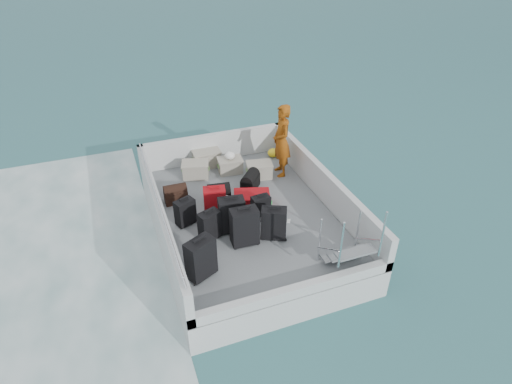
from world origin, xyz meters
TOP-DOWN VIEW (x-y plane):
  - ground at (0.00, 0.00)m, footprint 160.00×160.00m
  - ferry_hull at (0.00, 0.00)m, footprint 3.60×5.00m
  - deck at (0.00, 0.00)m, footprint 3.30×4.70m
  - deck_fittings at (0.35, -0.32)m, footprint 3.60×5.00m
  - suitcase_0 at (-1.30, -1.46)m, footprint 0.56×0.46m
  - suitcase_1 at (-0.91, -0.55)m, footprint 0.45×0.35m
  - suitcase_2 at (-1.23, 0.06)m, footprint 0.44×0.36m
  - suitcase_3 at (-0.34, -0.91)m, footprint 0.51×0.31m
  - suitcase_4 at (-0.44, -0.46)m, footprint 0.53×0.35m
  - suitcase_5 at (-0.60, 0.18)m, footprint 0.48×0.35m
  - suitcase_6 at (0.23, -0.93)m, footprint 0.54×0.45m
  - suitcase_7 at (0.22, -0.28)m, footprint 0.38×0.23m
  - suitcase_8 at (0.21, 0.21)m, footprint 0.85×0.69m
  - duffel_0 at (-1.26, 0.91)m, footprint 0.48×0.31m
  - duffel_1 at (-0.39, 0.62)m, footprint 0.50×0.36m
  - duffel_2 at (0.40, 0.85)m, footprint 0.55×0.57m
  - crate_0 at (-0.62, 1.76)m, footprint 0.67×0.54m
  - crate_1 at (-0.24, 2.20)m, footprint 0.62×0.43m
  - crate_2 at (0.20, 1.70)m, footprint 0.57×0.42m
  - crate_3 at (0.77, 1.24)m, footprint 0.61×0.48m
  - yellow_bag at (1.45, 2.04)m, footprint 0.28×0.26m
  - white_bag at (0.20, 1.70)m, footprint 0.24×0.24m
  - passenger at (1.30, 1.22)m, footprint 0.46×0.67m

SIDE VIEW (x-z plane):
  - ground at x=0.00m, z-range 0.00..0.00m
  - ferry_hull at x=0.00m, z-range 0.00..0.60m
  - deck at x=0.00m, z-range 0.60..0.62m
  - yellow_bag at x=1.45m, z-range 0.62..0.84m
  - suitcase_8 at x=0.21m, z-range 0.62..0.91m
  - duffel_0 at x=-1.26m, z-range 0.62..0.94m
  - duffel_1 at x=-0.39m, z-range 0.62..0.94m
  - duffel_2 at x=0.40m, z-range 0.62..0.94m
  - crate_2 at x=0.20m, z-range 0.62..0.94m
  - crate_3 at x=0.77m, z-range 0.62..0.95m
  - crate_0 at x=-0.62m, z-range 0.62..0.97m
  - crate_1 at x=-0.24m, z-range 0.62..0.99m
  - suitcase_7 at x=0.22m, z-range 0.62..1.14m
  - suitcase_2 at x=-1.23m, z-range 0.62..1.17m
  - suitcase_1 at x=-0.91m, z-range 0.62..1.22m
  - suitcase_5 at x=-0.60m, z-range 0.62..1.23m
  - suitcase_6 at x=0.23m, z-range 0.62..1.27m
  - suitcase_4 at x=-0.44m, z-range 0.62..1.34m
  - deck_fittings at x=0.35m, z-range 0.54..1.44m
  - suitcase_0 at x=-1.30m, z-range 0.62..1.37m
  - suitcase_3 at x=-0.34m, z-range 0.62..1.38m
  - white_bag at x=0.20m, z-range 0.94..1.12m
  - passenger at x=1.30m, z-range 0.62..2.32m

